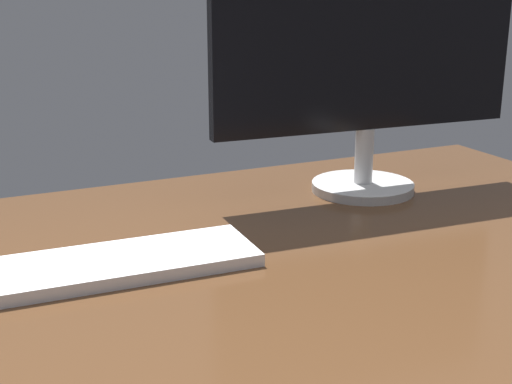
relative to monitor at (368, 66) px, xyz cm
name	(u,v)px	position (x,y,z in cm)	size (l,w,h in cm)	color
desk	(263,258)	(-29.08, -19.29, -23.54)	(140.00, 84.00, 2.00)	#4C301C
monitor	(368,66)	(0.00, 0.00, 0.00)	(57.17, 18.38, 40.37)	silver
keyboard	(105,265)	(-50.99, -17.27, -21.67)	(39.96, 12.97, 1.74)	white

